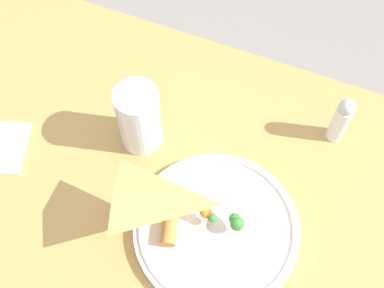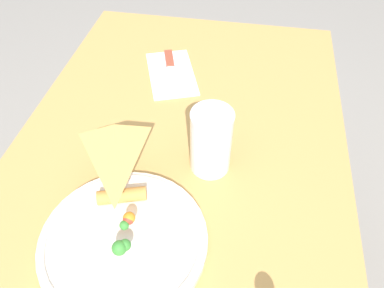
% 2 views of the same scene
% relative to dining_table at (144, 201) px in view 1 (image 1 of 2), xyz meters
% --- Properties ---
extents(ground_plane, '(6.00, 6.00, 0.00)m').
position_rel_dining_table_xyz_m(ground_plane, '(0.00, 0.00, -0.60)').
color(ground_plane, gray).
extents(dining_table, '(1.13, 0.66, 0.72)m').
position_rel_dining_table_xyz_m(dining_table, '(0.00, 0.00, 0.00)').
color(dining_table, tan).
rests_on(dining_table, ground_plane).
extents(plate_pizza, '(0.26, 0.26, 0.05)m').
position_rel_dining_table_xyz_m(plate_pizza, '(0.16, -0.04, 0.13)').
color(plate_pizza, silver).
rests_on(plate_pizza, dining_table).
extents(milk_glass, '(0.07, 0.07, 0.13)m').
position_rel_dining_table_xyz_m(milk_glass, '(-0.02, 0.07, 0.18)').
color(milk_glass, white).
rests_on(milk_glass, dining_table).
extents(salt_shaker, '(0.03, 0.03, 0.10)m').
position_rel_dining_table_xyz_m(salt_shaker, '(0.29, 0.21, 0.17)').
color(salt_shaker, white).
rests_on(salt_shaker, dining_table).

